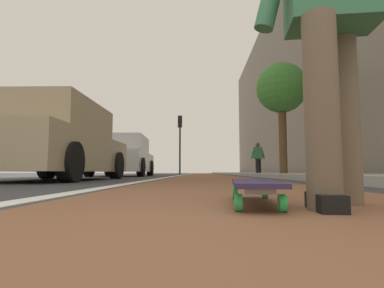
{
  "coord_description": "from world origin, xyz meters",
  "views": [
    {
      "loc": [
        -0.54,
        0.25,
        0.16
      ],
      "look_at": [
        12.95,
        0.58,
        1.38
      ],
      "focal_mm": 28.93,
      "sensor_mm": 36.0,
      "label": 1
    }
  ],
  "objects_px": {
    "skateboard": "(254,185)",
    "parked_car_mid": "(123,157)",
    "pedestrian_distant": "(258,156)",
    "traffic_light": "(180,134)",
    "parked_car_near": "(56,144)",
    "skater_person": "(331,3)",
    "street_tree_mid": "(282,89)"
  },
  "relations": [
    {
      "from": "skateboard",
      "to": "parked_car_mid",
      "type": "distance_m",
      "value": 10.43
    },
    {
      "from": "parked_car_mid",
      "to": "pedestrian_distant",
      "type": "distance_m",
      "value": 6.58
    },
    {
      "from": "traffic_light",
      "to": "pedestrian_distant",
      "type": "height_order",
      "value": "traffic_light"
    },
    {
      "from": "parked_car_near",
      "to": "parked_car_mid",
      "type": "height_order",
      "value": "parked_car_mid"
    },
    {
      "from": "parked_car_mid",
      "to": "skateboard",
      "type": "bearing_deg",
      "value": -162.55
    },
    {
      "from": "pedestrian_distant",
      "to": "parked_car_mid",
      "type": "bearing_deg",
      "value": 120.78
    },
    {
      "from": "skater_person",
      "to": "street_tree_mid",
      "type": "distance_m",
      "value": 10.23
    },
    {
      "from": "skateboard",
      "to": "pedestrian_distant",
      "type": "height_order",
      "value": "pedestrian_distant"
    },
    {
      "from": "parked_car_near",
      "to": "pedestrian_distant",
      "type": "xyz_separation_m",
      "value": [
        9.0,
        -5.54,
        0.2
      ]
    },
    {
      "from": "skateboard",
      "to": "parked_car_mid",
      "type": "height_order",
      "value": "parked_car_mid"
    },
    {
      "from": "parked_car_near",
      "to": "parked_car_mid",
      "type": "xyz_separation_m",
      "value": [
        5.64,
        0.11,
        0.01
      ]
    },
    {
      "from": "skateboard",
      "to": "traffic_light",
      "type": "height_order",
      "value": "traffic_light"
    },
    {
      "from": "skateboard",
      "to": "traffic_light",
      "type": "xyz_separation_m",
      "value": [
        19.6,
        1.62,
        2.71
      ]
    },
    {
      "from": "parked_car_near",
      "to": "parked_car_mid",
      "type": "relative_size",
      "value": 0.98
    },
    {
      "from": "skater_person",
      "to": "parked_car_near",
      "type": "relative_size",
      "value": 0.4
    },
    {
      "from": "traffic_light",
      "to": "street_tree_mid",
      "type": "distance_m",
      "value": 10.95
    },
    {
      "from": "skater_person",
      "to": "street_tree_mid",
      "type": "bearing_deg",
      "value": -13.76
    },
    {
      "from": "parked_car_near",
      "to": "pedestrian_distant",
      "type": "height_order",
      "value": "pedestrian_distant"
    },
    {
      "from": "street_tree_mid",
      "to": "pedestrian_distant",
      "type": "distance_m",
      "value": 4.37
    },
    {
      "from": "parked_car_mid",
      "to": "pedestrian_distant",
      "type": "relative_size",
      "value": 2.67
    },
    {
      "from": "skater_person",
      "to": "parked_car_mid",
      "type": "xyz_separation_m",
      "value": [
        10.08,
        3.47,
        -0.23
      ]
    },
    {
      "from": "pedestrian_distant",
      "to": "street_tree_mid",
      "type": "bearing_deg",
      "value": -177.01
    },
    {
      "from": "street_tree_mid",
      "to": "parked_car_mid",
      "type": "bearing_deg",
      "value": 86.28
    },
    {
      "from": "skateboard",
      "to": "skater_person",
      "type": "height_order",
      "value": "skater_person"
    },
    {
      "from": "traffic_light",
      "to": "parked_car_mid",
      "type": "bearing_deg",
      "value": 171.15
    },
    {
      "from": "parked_car_near",
      "to": "street_tree_mid",
      "type": "bearing_deg",
      "value": -47.47
    },
    {
      "from": "parked_car_near",
      "to": "pedestrian_distant",
      "type": "bearing_deg",
      "value": -31.6
    },
    {
      "from": "parked_car_near",
      "to": "street_tree_mid",
      "type": "xyz_separation_m",
      "value": [
        5.26,
        -5.73,
        2.45
      ]
    },
    {
      "from": "skater_person",
      "to": "traffic_light",
      "type": "distance_m",
      "value": 19.94
    },
    {
      "from": "skateboard",
      "to": "pedestrian_distant",
      "type": "relative_size",
      "value": 0.54
    },
    {
      "from": "traffic_light",
      "to": "street_tree_mid",
      "type": "relative_size",
      "value": 0.98
    },
    {
      "from": "skater_person",
      "to": "pedestrian_distant",
      "type": "bearing_deg",
      "value": -9.21
    }
  ]
}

